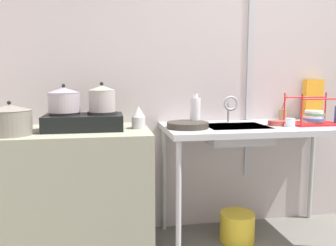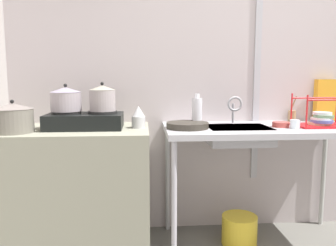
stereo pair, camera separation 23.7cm
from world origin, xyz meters
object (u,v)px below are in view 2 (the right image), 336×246
(stove, at_px, (85,120))
(pot_beside_stove, at_px, (13,118))
(percolator, at_px, (138,117))
(frying_pan, at_px, (187,125))
(utensil_jar, at_px, (292,115))
(sink_basin, at_px, (238,135))
(pot_on_left_burner, at_px, (66,99))
(small_bowl_on_drainboard, at_px, (281,124))
(cereal_box, at_px, (325,100))
(bucket_on_floor, at_px, (239,230))
(pot_on_right_burner, at_px, (102,98))
(faucet, at_px, (235,106))
(bottle_by_sink, at_px, (197,112))
(cup_by_rack, at_px, (295,124))
(dish_rack, at_px, (322,120))

(stove, relative_size, pot_beside_stove, 2.00)
(percolator, relative_size, frying_pan, 0.52)
(percolator, relative_size, utensil_jar, 0.75)
(sink_basin, bearing_deg, frying_pan, -173.75)
(pot_on_left_burner, distance_m, pot_beside_stove, 0.35)
(pot_beside_stove, bearing_deg, percolator, 10.56)
(small_bowl_on_drainboard, bearing_deg, frying_pan, -178.59)
(cereal_box, bearing_deg, sink_basin, -167.81)
(bucket_on_floor, bearing_deg, frying_pan, -175.18)
(pot_on_right_burner, bearing_deg, faucet, 9.70)
(stove, xyz_separation_m, frying_pan, (0.71, -0.04, -0.04))
(stove, bearing_deg, bottle_by_sink, 5.20)
(cup_by_rack, bearing_deg, cereal_box, 42.50)
(stove, relative_size, pot_on_right_burner, 2.58)
(pot_beside_stove, height_order, sink_basin, pot_beside_stove)
(faucet, bearing_deg, bucket_on_floor, -86.03)
(dish_rack, xyz_separation_m, bucket_on_floor, (-0.58, 0.01, -0.82))
(pot_on_right_burner, height_order, percolator, pot_on_right_burner)
(pot_on_right_burner, xyz_separation_m, pot_beside_stove, (-0.55, -0.14, -0.12))
(pot_on_left_burner, xyz_separation_m, cereal_box, (2.00, 0.28, -0.04))
(bottle_by_sink, bearing_deg, dish_rack, -6.11)
(utensil_jar, bearing_deg, small_bowl_on_drainboard, -125.84)
(pot_on_right_burner, bearing_deg, bucket_on_floor, -0.53)
(pot_on_left_burner, xyz_separation_m, small_bowl_on_drainboard, (1.51, -0.03, -0.19))
(percolator, distance_m, cereal_box, 1.53)
(percolator, xyz_separation_m, cereal_box, (1.50, 0.27, 0.09))
(stove, bearing_deg, small_bowl_on_drainboard, -1.09)
(sink_basin, bearing_deg, small_bowl_on_drainboard, -4.61)
(sink_basin, height_order, cup_by_rack, cup_by_rack)
(faucet, bearing_deg, small_bowl_on_drainboard, -33.95)
(cup_by_rack, distance_m, small_bowl_on_drainboard, 0.11)
(small_bowl_on_drainboard, distance_m, bottle_by_sink, 0.61)
(frying_pan, bearing_deg, bottle_by_sink, 54.00)
(frying_pan, bearing_deg, percolator, 172.15)
(pot_beside_stove, bearing_deg, pot_on_left_burner, 25.47)
(small_bowl_on_drainboard, height_order, cereal_box, cereal_box)
(frying_pan, bearing_deg, utensil_jar, 19.55)
(cup_by_rack, bearing_deg, percolator, 174.17)
(bottle_by_sink, bearing_deg, stove, -174.80)
(pot_on_right_burner, xyz_separation_m, bucket_on_floor, (0.99, -0.01, -0.99))
(pot_on_right_burner, relative_size, pot_beside_stove, 0.78)
(bucket_on_floor, bearing_deg, cup_by_rack, -15.91)
(pot_on_left_burner, xyz_separation_m, bottle_by_sink, (0.92, 0.07, -0.10))
(utensil_jar, bearing_deg, cup_by_rack, -111.38)
(utensil_jar, bearing_deg, pot_beside_stove, -168.35)
(stove, xyz_separation_m, dish_rack, (1.69, -0.02, -0.01))
(cup_by_rack, distance_m, utensil_jar, 0.41)
(pot_on_right_burner, height_order, small_bowl_on_drainboard, pot_on_right_burner)
(pot_beside_stove, bearing_deg, pot_on_right_burner, 14.70)
(frying_pan, bearing_deg, bucket_on_floor, 4.82)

